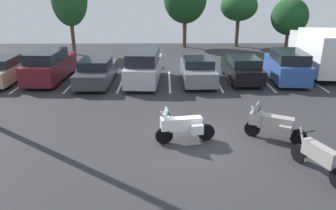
{
  "coord_description": "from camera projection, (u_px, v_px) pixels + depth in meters",
  "views": [
    {
      "loc": [
        -1.3,
        -10.71,
        5.55
      ],
      "look_at": [
        -1.16,
        1.67,
        0.92
      ],
      "focal_mm": 34.36,
      "sensor_mm": 36.0,
      "label": 1
    }
  ],
  "objects": [
    {
      "name": "motorcycle_second",
      "position": [
        273.0,
        124.0,
        12.07
      ],
      "size": [
        2.1,
        1.3,
        1.4
      ],
      "color": "black",
      "rests_on": "ground"
    },
    {
      "name": "motorcycle_third",
      "position": [
        318.0,
        157.0,
        9.87
      ],
      "size": [
        0.95,
        2.14,
        1.26
      ],
      "color": "black",
      "rests_on": "ground"
    },
    {
      "name": "car_silver",
      "position": [
        144.0,
        67.0,
        19.12
      ],
      "size": [
        2.12,
        4.95,
        1.98
      ],
      "color": "#B7B7BC",
      "rests_on": "ground"
    },
    {
      "name": "tree_left",
      "position": [
        290.0,
        17.0,
        27.86
      ],
      "size": [
        3.15,
        3.15,
        4.56
      ],
      "color": "#4C3823",
      "rests_on": "ground"
    },
    {
      "name": "car_maroon",
      "position": [
        49.0,
        66.0,
        19.53
      ],
      "size": [
        2.04,
        4.88,
        1.92
      ],
      "color": "maroon",
      "rests_on": "ground"
    },
    {
      "name": "tree_center_right",
      "position": [
        239.0,
        6.0,
        29.73
      ],
      "size": [
        3.4,
        3.4,
        5.05
      ],
      "color": "#4C3823",
      "rests_on": "ground"
    },
    {
      "name": "car_tan",
      "position": [
        3.0,
        69.0,
        19.48
      ],
      "size": [
        1.97,
        4.7,
        1.55
      ],
      "color": "tan",
      "rests_on": "ground"
    },
    {
      "name": "ground",
      "position": [
        199.0,
        145.0,
        12.01
      ],
      "size": [
        44.0,
        44.0,
        0.1
      ],
      "primitive_type": "cube",
      "color": "#2D2D30"
    },
    {
      "name": "car_black",
      "position": [
        242.0,
        69.0,
        19.66
      ],
      "size": [
        1.85,
        4.43,
        1.54
      ],
      "color": "black",
      "rests_on": "ground"
    },
    {
      "name": "box_truck",
      "position": [
        322.0,
        51.0,
        21.13
      ],
      "size": [
        3.07,
        6.97,
        2.8
      ],
      "color": "silver",
      "rests_on": "ground"
    },
    {
      "name": "car_charcoal",
      "position": [
        97.0,
        71.0,
        19.13
      ],
      "size": [
        1.87,
        4.79,
        1.5
      ],
      "color": "#38383D",
      "rests_on": "ground"
    },
    {
      "name": "motorcycle_touring",
      "position": [
        183.0,
        126.0,
        11.89
      ],
      "size": [
        2.25,
        0.93,
        1.4
      ],
      "color": "black",
      "rests_on": "ground"
    },
    {
      "name": "parking_stripes",
      "position": [
        146.0,
        81.0,
        19.72
      ],
      "size": [
        20.57,
        4.64,
        0.01
      ],
      "color": "silver",
      "rests_on": "ground"
    },
    {
      "name": "car_blue",
      "position": [
        287.0,
        66.0,
        19.45
      ],
      "size": [
        2.16,
        4.4,
        1.9
      ],
      "color": "#2D519E",
      "rests_on": "ground"
    },
    {
      "name": "car_grey",
      "position": [
        198.0,
        71.0,
        19.21
      ],
      "size": [
        1.91,
        4.3,
        1.54
      ],
      "color": "slate",
      "rests_on": "ground"
    }
  ]
}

